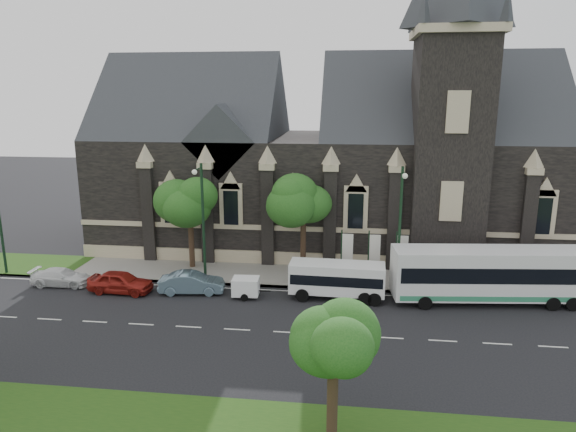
# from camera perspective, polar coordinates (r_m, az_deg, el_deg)

# --- Properties ---
(ground) EXTENTS (160.00, 160.00, 0.00)m
(ground) POSITION_cam_1_polar(r_m,az_deg,el_deg) (31.47, -5.71, -12.50)
(ground) COLOR black
(ground) RESTS_ON ground
(sidewalk) EXTENTS (80.00, 5.00, 0.15)m
(sidewalk) POSITION_cam_1_polar(r_m,az_deg,el_deg) (40.04, -2.76, -6.53)
(sidewalk) COLOR gray
(sidewalk) RESTS_ON ground
(museum) EXTENTS (40.00, 17.70, 29.90)m
(museum) POSITION_cam_1_polar(r_m,az_deg,el_deg) (46.72, 5.29, 6.53)
(museum) COLOR black
(museum) RESTS_ON ground
(tree_park_east) EXTENTS (3.40, 3.40, 6.28)m
(tree_park_east) POSITION_cam_1_polar(r_m,az_deg,el_deg) (20.41, 5.65, -13.14)
(tree_park_east) COLOR black
(tree_park_east) RESTS_ON ground
(tree_walk_right) EXTENTS (4.08, 4.08, 7.80)m
(tree_walk_right) POSITION_cam_1_polar(r_m,az_deg,el_deg) (39.24, 2.07, 1.79)
(tree_walk_right) COLOR black
(tree_walk_right) RESTS_ON ground
(tree_walk_left) EXTENTS (3.91, 3.91, 7.64)m
(tree_walk_left) POSITION_cam_1_polar(r_m,az_deg,el_deg) (40.98, -10.59, 1.94)
(tree_walk_left) COLOR black
(tree_walk_left) RESTS_ON ground
(street_lamp_near) EXTENTS (0.36, 1.88, 9.00)m
(street_lamp_near) POSITION_cam_1_polar(r_m,az_deg,el_deg) (35.91, 12.42, -0.78)
(street_lamp_near) COLOR black
(street_lamp_near) RESTS_ON ground
(street_lamp_mid) EXTENTS (0.36, 1.88, 9.00)m
(street_lamp_mid) POSITION_cam_1_polar(r_m,az_deg,el_deg) (37.22, -9.55, -0.15)
(street_lamp_mid) COLOR black
(street_lamp_mid) RESTS_ON ground
(banner_flag_left) EXTENTS (0.90, 0.10, 4.00)m
(banner_flag_left) POSITION_cam_1_polar(r_m,az_deg,el_deg) (38.30, 6.41, -3.89)
(banner_flag_left) COLOR black
(banner_flag_left) RESTS_ON ground
(banner_flag_center) EXTENTS (0.90, 0.10, 4.00)m
(banner_flag_center) POSITION_cam_1_polar(r_m,az_deg,el_deg) (38.35, 9.40, -3.97)
(banner_flag_center) COLOR black
(banner_flag_center) RESTS_ON ground
(banner_flag_right) EXTENTS (0.90, 0.10, 4.00)m
(banner_flag_right) POSITION_cam_1_polar(r_m,az_deg,el_deg) (38.50, 12.38, -4.04)
(banner_flag_right) COLOR black
(banner_flag_right) RESTS_ON ground
(tour_coach) EXTENTS (12.96, 3.99, 3.72)m
(tour_coach) POSITION_cam_1_polar(r_m,az_deg,el_deg) (36.94, 21.50, -6.02)
(tour_coach) COLOR silver
(tour_coach) RESTS_ON ground
(shuttle_bus) EXTENTS (6.53, 2.50, 2.49)m
(shuttle_bus) POSITION_cam_1_polar(r_m,az_deg,el_deg) (35.44, 5.52, -6.90)
(shuttle_bus) COLOR white
(shuttle_bus) RESTS_ON ground
(box_trailer) EXTENTS (2.66, 1.56, 1.40)m
(box_trailer) POSITION_cam_1_polar(r_m,az_deg,el_deg) (35.73, -4.73, -7.84)
(box_trailer) COLOR white
(box_trailer) RESTS_ON ground
(sedan) EXTENTS (4.73, 2.15, 1.50)m
(sedan) POSITION_cam_1_polar(r_m,az_deg,el_deg) (37.02, -10.69, -7.34)
(sedan) COLOR slate
(sedan) RESTS_ON ground
(car_far_red) EXTENTS (4.64, 2.06, 1.55)m
(car_far_red) POSITION_cam_1_polar(r_m,az_deg,el_deg) (38.37, -18.20, -7.00)
(car_far_red) COLOR maroon
(car_far_red) RESTS_ON ground
(car_far_white) EXTENTS (4.38, 1.93, 1.25)m
(car_far_white) POSITION_cam_1_polar(r_m,az_deg,el_deg) (41.35, -23.97, -6.26)
(car_far_white) COLOR white
(car_far_white) RESTS_ON ground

